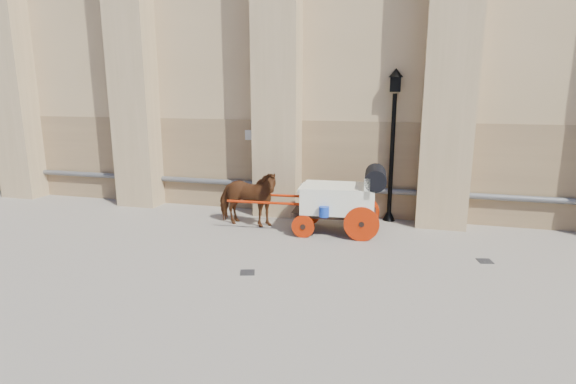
% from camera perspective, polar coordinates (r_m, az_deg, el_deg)
% --- Properties ---
extents(ground, '(90.00, 90.00, 0.00)m').
position_cam_1_polar(ground, '(11.05, -1.59, -7.97)').
color(ground, gray).
rests_on(ground, ground).
extents(horse, '(2.05, 1.06, 1.68)m').
position_cam_1_polar(horse, '(13.18, -5.22, -0.78)').
color(horse, '#572D1A').
rests_on(horse, ground).
extents(carriage, '(4.43, 1.65, 1.91)m').
position_cam_1_polar(carriage, '(12.53, 7.07, -0.66)').
color(carriage, black).
rests_on(carriage, ground).
extents(street_lamp, '(0.43, 0.43, 4.55)m').
position_cam_1_polar(street_lamp, '(13.79, 13.13, 6.25)').
color(street_lamp, black).
rests_on(street_lamp, ground).
extents(drain_grate_near, '(0.40, 0.40, 0.01)m').
position_cam_1_polar(drain_grate_near, '(10.05, -5.17, -10.13)').
color(drain_grate_near, black).
rests_on(drain_grate_near, ground).
extents(drain_grate_far, '(0.38, 0.38, 0.01)m').
position_cam_1_polar(drain_grate_far, '(11.60, 23.72, -8.03)').
color(drain_grate_far, black).
rests_on(drain_grate_far, ground).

